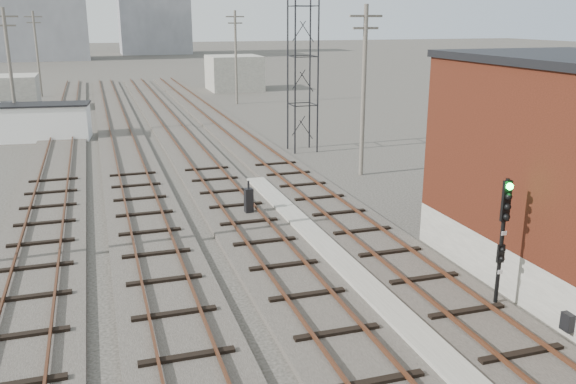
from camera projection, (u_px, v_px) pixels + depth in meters
name	position (u px, v px, depth m)	size (l,w,h in m)	color
ground	(169.00, 104.00, 60.90)	(320.00, 320.00, 0.00)	#282621
track_right	(243.00, 140.00, 42.37)	(3.20, 90.00, 0.39)	#332D28
track_mid_right	(185.00, 144.00, 41.21)	(3.20, 90.00, 0.39)	#332D28
track_mid_left	(124.00, 147.00, 40.04)	(3.20, 90.00, 0.39)	#332D28
track_left	(60.00, 151.00, 38.87)	(3.20, 90.00, 0.39)	#332D28
platform_curb	(370.00, 292.00, 18.89)	(0.90, 28.00, 0.26)	gray
lattice_tower	(303.00, 31.00, 37.55)	(1.60, 1.60, 15.00)	black
utility_pole_left_b	(10.00, 70.00, 42.19)	(1.80, 0.24, 9.00)	#595147
utility_pole_left_c	(37.00, 52.00, 65.08)	(1.80, 0.24, 9.00)	#595147
utility_pole_right_a	(364.00, 87.00, 32.18)	(1.80, 0.24, 9.00)	#595147
utility_pole_right_b	(236.00, 55.00, 59.64)	(1.80, 0.24, 9.00)	#595147
shed_right	(234.00, 73.00, 72.14)	(6.00, 6.00, 4.00)	gray
signal_mast	(503.00, 234.00, 17.47)	(0.40, 0.41, 3.99)	gray
switch_stand	(249.00, 201.00, 26.31)	(0.36, 0.36, 1.49)	black
site_trailer	(45.00, 122.00, 42.71)	(6.33, 3.28, 2.56)	white
car_red	(44.00, 121.00, 47.16)	(1.47, 3.65, 1.24)	maroon
car_silver	(28.00, 126.00, 44.64)	(1.34, 3.85, 1.27)	#B2B5BA
car_grey	(15.00, 110.00, 51.76)	(2.12, 5.22, 1.52)	gray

